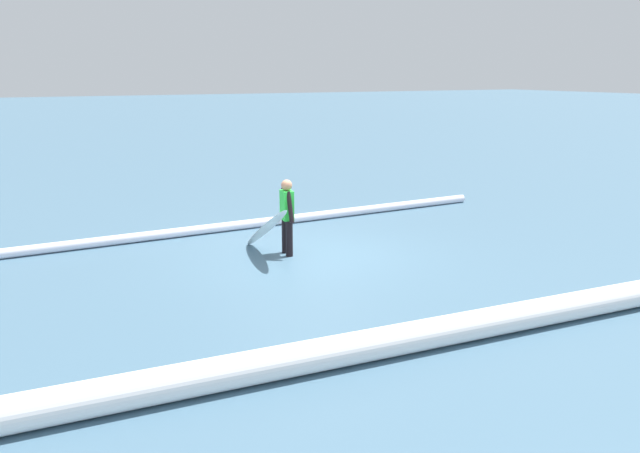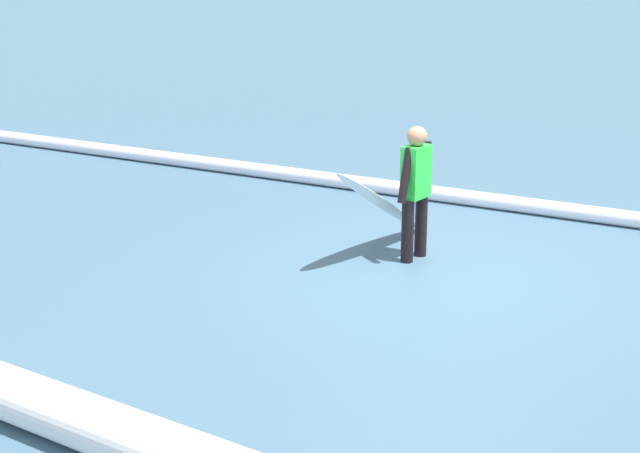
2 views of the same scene
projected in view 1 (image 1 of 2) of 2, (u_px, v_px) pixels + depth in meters
ground_plane at (311, 255)px, 12.94m from camera, size 183.48×183.48×0.00m
surfer at (287, 213)px, 12.79m from camera, size 0.24×0.61×1.51m
surfboard at (266, 229)px, 12.71m from camera, size 0.32×2.06×1.18m
wave_crest_foreground at (184, 232)px, 14.38m from camera, size 16.06×0.74×0.21m
wave_crest_midground at (330, 353)px, 7.96m from camera, size 16.35×1.22×0.41m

